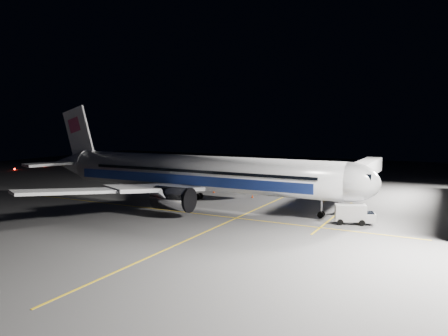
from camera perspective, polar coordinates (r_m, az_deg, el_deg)
ground at (r=71.91m, az=-3.46°, el=-4.81°), size 200.00×200.00×0.00m
guide_line_main at (r=67.38m, az=3.87°, el=-5.55°), size 0.25×80.00×0.01m
guide_line_cross at (r=66.95m, az=-6.13°, el=-5.65°), size 70.00×0.25×0.01m
guide_line_side at (r=73.18m, az=15.76°, el=-4.83°), size 0.25×40.00×0.01m
airliner at (r=71.67m, az=-4.23°, el=-0.67°), size 61.48×54.22×16.64m
jet_bridge at (r=80.32m, az=17.04°, el=-0.61°), size 3.60×34.40×6.30m
service_truck at (r=60.86m, az=16.64°, el=-5.72°), size 5.48×3.54×2.62m
baggage_tug at (r=95.03m, az=-3.23°, el=-1.66°), size 2.29×1.85×1.63m
safety_cone_a at (r=78.22m, az=3.72°, el=-3.69°), size 0.40×0.40×0.59m
safety_cone_b at (r=77.67m, az=-4.96°, el=-3.75°), size 0.44×0.44×0.66m
safety_cone_c at (r=83.58m, az=-1.34°, el=-3.04°), size 0.41×0.41×0.62m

